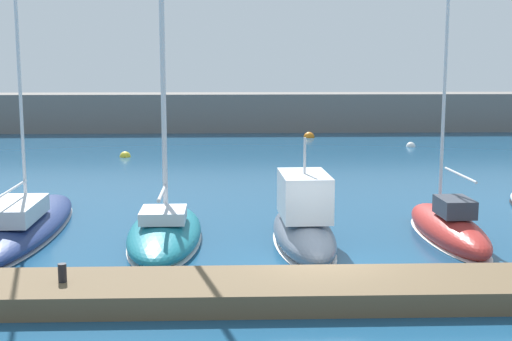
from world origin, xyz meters
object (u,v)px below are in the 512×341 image
sailboat_navy_nearest (21,224)px  sailboat_red_fourth (448,226)px  mooring_buoy_white (411,147)px  sailboat_teal_second (165,229)px  mooring_buoy_orange (309,137)px  mooring_buoy_yellow (125,157)px  motorboat_slate_third (303,224)px  dock_bollard (62,273)px

sailboat_navy_nearest → sailboat_red_fourth: (13.80, -1.16, 0.09)m
sailboat_red_fourth → mooring_buoy_white: (4.61, 23.10, -0.41)m
sailboat_teal_second → mooring_buoy_orange: 29.50m
mooring_buoy_yellow → sailboat_teal_second: bearing=-78.0°
mooring_buoy_orange → motorboat_slate_third: bearing=-96.5°
sailboat_teal_second → sailboat_navy_nearest: bearing=77.1°
sailboat_teal_second → mooring_buoy_white: bearing=-31.1°
mooring_buoy_orange → dock_bollard: 35.53m
sailboat_navy_nearest → mooring_buoy_white: 28.64m
sailboat_navy_nearest → mooring_buoy_orange: (12.46, 27.44, -0.32)m
mooring_buoy_yellow → mooring_buoy_orange: 15.08m
motorboat_slate_third → dock_bollard: (-6.16, -5.03, 0.08)m
sailboat_navy_nearest → motorboat_slate_third: sailboat_navy_nearest is taller
mooring_buoy_orange → mooring_buoy_white: mooring_buoy_orange is taller
sailboat_teal_second → motorboat_slate_third: size_ratio=2.23×
mooring_buoy_white → dock_bollard: dock_bollard is taller
sailboat_navy_nearest → sailboat_teal_second: 4.92m
mooring_buoy_yellow → dock_bollard: size_ratio=1.44×
sailboat_red_fourth → dock_bollard: 12.23m
sailboat_teal_second → mooring_buoy_yellow: 19.38m
dock_bollard → sailboat_red_fourth: bearing=27.5°
mooring_buoy_white → sailboat_navy_nearest: bearing=-130.0°
sailboat_teal_second → mooring_buoy_orange: sailboat_teal_second is taller
sailboat_navy_nearest → mooring_buoy_orange: sailboat_navy_nearest is taller
sailboat_navy_nearest → mooring_buoy_yellow: sailboat_navy_nearest is taller
sailboat_navy_nearest → dock_bollard: sailboat_navy_nearest is taller
motorboat_slate_third → mooring_buoy_yellow: (-8.33, 19.66, -0.67)m
sailboat_red_fourth → mooring_buoy_orange: 28.63m
sailboat_teal_second → dock_bollard: sailboat_teal_second is taller
sailboat_teal_second → dock_bollard: bearing=161.5°
motorboat_slate_third → mooring_buoy_yellow: motorboat_slate_third is taller
sailboat_navy_nearest → mooring_buoy_orange: size_ratio=21.11×
sailboat_navy_nearest → mooring_buoy_yellow: bearing=-3.0°
sailboat_navy_nearest → sailboat_teal_second: bearing=-102.9°
mooring_buoy_white → dock_bollard: (-15.45, -28.74, 0.75)m
sailboat_teal_second → mooring_buoy_yellow: bearing=11.4°
sailboat_red_fourth → mooring_buoy_yellow: 23.08m
sailboat_navy_nearest → mooring_buoy_yellow: (0.78, 17.90, -0.32)m
mooring_buoy_orange → mooring_buoy_yellow: bearing=-140.7°
sailboat_navy_nearest → sailboat_teal_second: size_ratio=1.17×
mooring_buoy_yellow → mooring_buoy_orange: (11.67, 9.54, 0.00)m
mooring_buoy_orange → dock_bollard: size_ratio=1.76×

